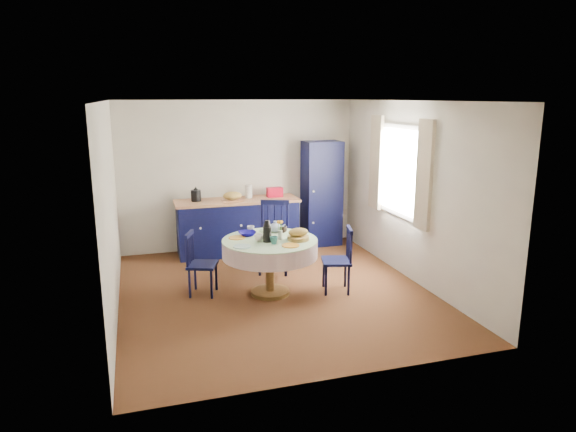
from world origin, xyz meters
name	(u,v)px	position (x,y,z in m)	size (l,w,h in m)	color
floor	(275,292)	(0.00, 0.00, 0.00)	(4.50, 4.50, 0.00)	black
ceiling	(274,101)	(0.00, 0.00, 2.50)	(4.50, 4.50, 0.00)	white
wall_back	(239,175)	(0.00, 2.25, 1.25)	(4.00, 0.02, 2.50)	beige
wall_left	(110,210)	(-2.00, 0.00, 1.25)	(0.02, 4.50, 2.50)	beige
wall_right	(413,192)	(2.00, 0.00, 1.25)	(0.02, 4.50, 2.50)	beige
window	(400,170)	(1.95, 0.30, 1.52)	(0.10, 1.74, 1.45)	white
kitchen_counter	(238,225)	(-0.11, 1.90, 0.47)	(2.03, 0.65, 1.14)	black
pantry_cabinet	(322,193)	(1.40, 2.00, 0.91)	(0.64, 0.47, 1.81)	black
dining_table	(270,248)	(-0.07, -0.05, 0.63)	(1.24, 1.24, 1.03)	brown
chair_left	(200,263)	(-0.96, 0.22, 0.43)	(0.47, 0.48, 0.84)	black
chair_far	(274,236)	(0.22, 0.83, 0.53)	(0.60, 0.59, 1.05)	black
chair_right	(339,259)	(0.83, -0.21, 0.44)	(0.46, 0.47, 0.88)	black
mug_a	(259,238)	(-0.23, -0.08, 0.79)	(0.11, 0.11, 0.09)	silver
mug_b	(274,240)	(-0.08, -0.26, 0.80)	(0.10, 0.10, 0.10)	#2B6C6A
mug_c	(283,229)	(0.19, 0.24, 0.79)	(0.12, 0.12, 0.09)	black
mug_d	(251,229)	(-0.24, 0.36, 0.80)	(0.10, 0.10, 0.09)	silver
cobalt_bowl	(247,234)	(-0.32, 0.22, 0.78)	(0.24, 0.24, 0.06)	#0C066D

